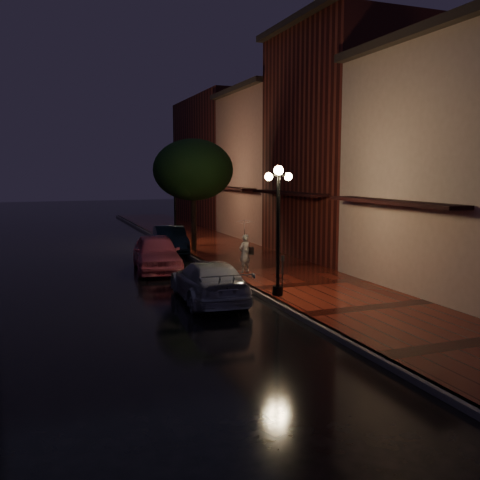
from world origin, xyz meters
name	(u,v)px	position (x,y,z in m)	size (l,w,h in m)	color
ground	(220,274)	(0.00, 0.00, 0.00)	(120.00, 120.00, 0.00)	black
sidewalk	(269,268)	(2.25, 0.00, 0.07)	(4.50, 60.00, 0.15)	#4B140D
curb	(220,272)	(0.00, 0.00, 0.07)	(0.25, 60.00, 0.15)	#595451
storefront_near	(462,172)	(7.00, -6.00, 4.25)	(5.00, 8.00, 8.50)	gray
storefront_mid	(342,146)	(7.00, 2.00, 5.50)	(5.00, 8.00, 11.00)	#511914
storefront_far	(274,168)	(7.00, 10.00, 4.50)	(5.00, 8.00, 9.00)	#8C5951
storefront_extra	(222,162)	(7.00, 20.00, 5.00)	(5.00, 12.00, 10.00)	#511914
streetlamp_near	(278,222)	(0.35, -5.00, 2.60)	(0.96, 0.36, 4.31)	black
streetlamp_far	(175,201)	(0.35, 9.00, 2.60)	(0.96, 0.36, 4.31)	black
street_tree	(193,172)	(0.61, 5.99, 4.24)	(4.16, 4.16, 5.80)	black
pink_car	(157,253)	(-2.34, 1.56, 0.79)	(1.86, 4.63, 1.58)	#CB536A
navy_car	(170,240)	(-0.60, 6.32, 0.71)	(1.50, 4.29, 1.41)	black
silver_car	(209,281)	(-1.89, -4.44, 0.68)	(1.91, 4.71, 1.37)	#A4A6AC
woman_with_umbrella	(245,237)	(0.80, -0.81, 1.60)	(0.91, 0.93, 2.20)	white
parking_meter	(282,268)	(1.00, -4.00, 0.85)	(0.12, 0.10, 1.15)	black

